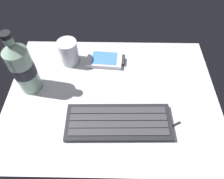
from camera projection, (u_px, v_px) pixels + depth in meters
ground_plane at (112, 98)px, 63.39cm from camera, size 64.00×48.00×2.80cm
keyboard at (118, 122)px, 56.51cm from camera, size 29.23×11.62×1.70cm
handheld_device at (105, 60)px, 70.59cm from camera, size 13.18×8.46×1.50cm
juice_cup at (69, 53)px, 67.96cm from camera, size 6.40×6.40×8.50cm
water_bottle at (22, 67)px, 57.45cm from camera, size 6.73×6.73×20.80cm
stylus_pen at (166, 129)px, 55.84cm from camera, size 8.78×4.93×0.70cm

